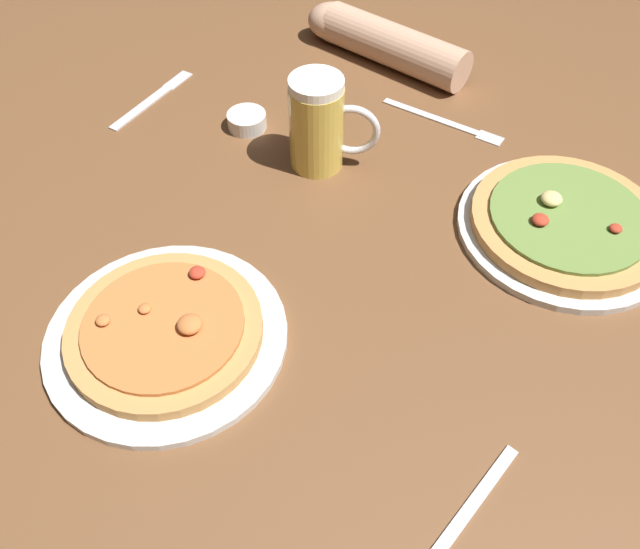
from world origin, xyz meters
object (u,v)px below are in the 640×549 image
(pizza_plate_far, at_px, (566,224))
(fork_spare, at_px, (445,121))
(ramekin_sauce, at_px, (247,121))
(fork_left, at_px, (455,528))
(beer_mug_amber, at_px, (319,124))
(diner_arm, at_px, (379,40))
(pizza_plate_near, at_px, (166,332))
(knife_right, at_px, (152,98))

(pizza_plate_far, bearing_deg, fork_spare, 135.35)
(ramekin_sauce, relative_size, fork_left, 0.31)
(beer_mug_amber, bearing_deg, diner_arm, 87.00)
(fork_spare, relative_size, diner_arm, 0.66)
(fork_spare, bearing_deg, pizza_plate_far, -44.65)
(pizza_plate_near, xyz_separation_m, diner_arm, (0.10, 0.73, 0.02))
(beer_mug_amber, relative_size, fork_left, 0.73)
(ramekin_sauce, distance_m, diner_arm, 0.33)
(pizza_plate_far, distance_m, ramekin_sauce, 0.55)
(ramekin_sauce, xyz_separation_m, knife_right, (-0.19, 0.03, -0.01))
(pizza_plate_far, height_order, diner_arm, diner_arm)
(pizza_plate_far, xyz_separation_m, diner_arm, (-0.38, 0.38, 0.02))
(diner_arm, bearing_deg, fork_spare, -46.06)
(ramekin_sauce, height_order, fork_spare, ramekin_sauce)
(pizza_plate_far, bearing_deg, diner_arm, 134.74)
(fork_spare, bearing_deg, beer_mug_amber, -136.71)
(ramekin_sauce, bearing_deg, beer_mug_amber, -20.38)
(knife_right, bearing_deg, fork_spare, 9.60)
(pizza_plate_near, xyz_separation_m, pizza_plate_far, (0.48, 0.35, 0.00))
(pizza_plate_near, bearing_deg, ramekin_sauce, 97.96)
(diner_arm, bearing_deg, ramekin_sauce, -120.47)
(diner_arm, bearing_deg, pizza_plate_near, -97.95)
(knife_right, xyz_separation_m, diner_arm, (0.36, 0.25, 0.04))
(fork_left, height_order, fork_spare, same)
(pizza_plate_far, distance_m, diner_arm, 0.54)
(beer_mug_amber, relative_size, fork_spare, 0.70)
(ramekin_sauce, relative_size, diner_arm, 0.20)
(pizza_plate_near, bearing_deg, diner_arm, 82.05)
(pizza_plate_far, height_order, beer_mug_amber, beer_mug_amber)
(fork_left, xyz_separation_m, knife_right, (-0.65, 0.61, 0.00))
(pizza_plate_near, bearing_deg, fork_spare, 64.97)
(pizza_plate_near, distance_m, ramekin_sauce, 0.45)
(beer_mug_amber, bearing_deg, fork_spare, 43.29)
(pizza_plate_far, height_order, fork_spare, pizza_plate_far)
(pizza_plate_far, bearing_deg, fork_left, -99.61)
(pizza_plate_far, relative_size, fork_left, 1.47)
(beer_mug_amber, height_order, ramekin_sauce, beer_mug_amber)
(beer_mug_amber, xyz_separation_m, fork_spare, (0.18, 0.17, -0.07))
(pizza_plate_near, relative_size, beer_mug_amber, 2.00)
(ramekin_sauce, distance_m, fork_spare, 0.35)
(pizza_plate_near, distance_m, pizza_plate_far, 0.59)
(ramekin_sauce, relative_size, fork_spare, 0.30)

